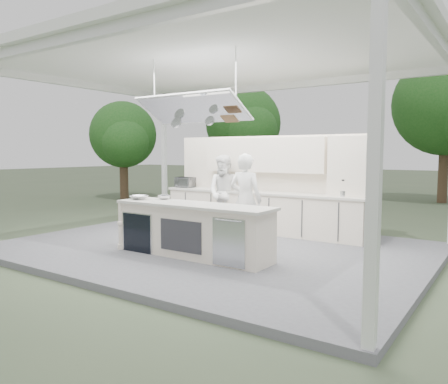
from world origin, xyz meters
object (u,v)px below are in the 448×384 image
Objects in this scene: demo_island at (192,230)px; back_counter at (260,211)px; head_chef at (246,200)px; sous_chef at (225,193)px.

back_counter is (-0.18, 2.81, 0.00)m from demo_island.
head_chef is 1.02× the size of sous_chef.
sous_chef is (-0.76, -0.35, 0.42)m from back_counter.
demo_island and back_counter have the same top height.
back_counter is at bearing -76.26° from head_chef.
demo_island is 1.72× the size of sous_chef.
back_counter is 2.82× the size of sous_chef.
sous_chef is (-1.29, 1.19, -0.02)m from head_chef.
back_counter is at bearing 10.50° from sous_chef.
back_counter is 2.76× the size of head_chef.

